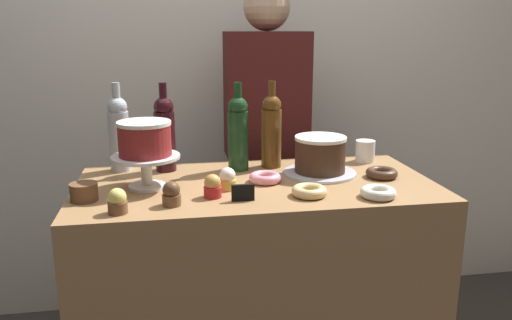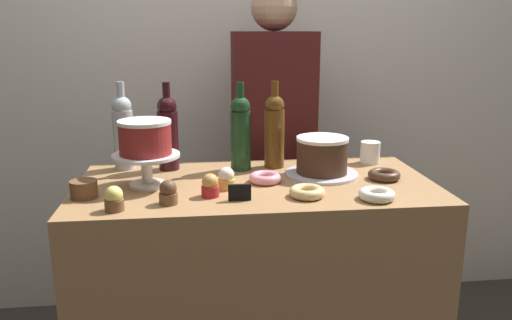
{
  "view_description": "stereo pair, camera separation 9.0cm",
  "coord_description": "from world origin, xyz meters",
  "px_view_note": "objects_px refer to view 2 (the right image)",
  "views": [
    {
      "loc": [
        -0.28,
        -1.65,
        1.41
      ],
      "look_at": [
        0.0,
        0.0,
        0.98
      ],
      "focal_mm": 35.84,
      "sensor_mm": 36.0,
      "label": 1
    },
    {
      "loc": [
        -0.19,
        -1.66,
        1.41
      ],
      "look_at": [
        0.0,
        0.0,
        0.98
      ],
      "focal_mm": 35.84,
      "sensor_mm": 36.0,
      "label": 2
    }
  ],
  "objects_px": {
    "wine_bottle_amber": "(274,130)",
    "donut_pink": "(265,178)",
    "donut_sugar": "(377,195)",
    "coffee_cup_ceramic": "(370,152)",
    "cupcake_lemon": "(114,199)",
    "wine_bottle_clear": "(123,131)",
    "wine_bottle_dark_red": "(168,131)",
    "cupcake_chocolate": "(168,193)",
    "donut_glazed": "(307,192)",
    "chocolate_round_cake": "(322,155)",
    "white_layer_cake": "(145,137)",
    "cake_stand_pedestal": "(147,164)",
    "cupcake_vanilla": "(226,179)",
    "barista_figure": "(273,158)",
    "cookie_stack": "(84,189)",
    "price_sign_chalkboard": "(240,192)",
    "wine_bottle_green": "(241,132)",
    "cupcake_caramel": "(210,186)",
    "donut_chocolate": "(384,175)"
  },
  "relations": [
    {
      "from": "barista_figure",
      "to": "wine_bottle_amber",
      "type": "bearing_deg",
      "value": -97.8
    },
    {
      "from": "wine_bottle_clear",
      "to": "barista_figure",
      "type": "distance_m",
      "value": 0.73
    },
    {
      "from": "wine_bottle_clear",
      "to": "cupcake_chocolate",
      "type": "xyz_separation_m",
      "value": [
        0.18,
        -0.43,
        -0.11
      ]
    },
    {
      "from": "wine_bottle_dark_red",
      "to": "cookie_stack",
      "type": "distance_m",
      "value": 0.41
    },
    {
      "from": "cupcake_chocolate",
      "to": "donut_chocolate",
      "type": "height_order",
      "value": "cupcake_chocolate"
    },
    {
      "from": "wine_bottle_green",
      "to": "cookie_stack",
      "type": "height_order",
      "value": "wine_bottle_green"
    },
    {
      "from": "white_layer_cake",
      "to": "cupcake_chocolate",
      "type": "height_order",
      "value": "white_layer_cake"
    },
    {
      "from": "wine_bottle_dark_red",
      "to": "barista_figure",
      "type": "distance_m",
      "value": 0.61
    },
    {
      "from": "chocolate_round_cake",
      "to": "wine_bottle_green",
      "type": "xyz_separation_m",
      "value": [
        -0.28,
        0.11,
        0.07
      ]
    },
    {
      "from": "wine_bottle_clear",
      "to": "wine_bottle_dark_red",
      "type": "distance_m",
      "value": 0.17
    },
    {
      "from": "cake_stand_pedestal",
      "to": "cupcake_vanilla",
      "type": "xyz_separation_m",
      "value": [
        0.26,
        -0.06,
        -0.04
      ]
    },
    {
      "from": "cupcake_caramel",
      "to": "cupcake_lemon",
      "type": "distance_m",
      "value": 0.3
    },
    {
      "from": "wine_bottle_clear",
      "to": "wine_bottle_green",
      "type": "bearing_deg",
      "value": -8.21
    },
    {
      "from": "white_layer_cake",
      "to": "barista_figure",
      "type": "distance_m",
      "value": 0.8
    },
    {
      "from": "cupcake_chocolate",
      "to": "donut_chocolate",
      "type": "xyz_separation_m",
      "value": [
        0.74,
        0.18,
        -0.02
      ]
    },
    {
      "from": "cake_stand_pedestal",
      "to": "donut_glazed",
      "type": "height_order",
      "value": "cake_stand_pedestal"
    },
    {
      "from": "cupcake_caramel",
      "to": "wine_bottle_dark_red",
      "type": "bearing_deg",
      "value": 112.71
    },
    {
      "from": "wine_bottle_green",
      "to": "cupcake_caramel",
      "type": "relative_size",
      "value": 4.38
    },
    {
      "from": "wine_bottle_clear",
      "to": "cupcake_lemon",
      "type": "xyz_separation_m",
      "value": [
        0.03,
        -0.47,
        -0.11
      ]
    },
    {
      "from": "donut_sugar",
      "to": "coffee_cup_ceramic",
      "type": "height_order",
      "value": "coffee_cup_ceramic"
    },
    {
      "from": "wine_bottle_amber",
      "to": "cupcake_lemon",
      "type": "relative_size",
      "value": 4.38
    },
    {
      "from": "cupcake_caramel",
      "to": "donut_chocolate",
      "type": "bearing_deg",
      "value": 11.09
    },
    {
      "from": "donut_sugar",
      "to": "cookie_stack",
      "type": "height_order",
      "value": "cookie_stack"
    },
    {
      "from": "cupcake_vanilla",
      "to": "donut_sugar",
      "type": "distance_m",
      "value": 0.48
    },
    {
      "from": "cupcake_lemon",
      "to": "coffee_cup_ceramic",
      "type": "distance_m",
      "value": 1.01
    },
    {
      "from": "cupcake_caramel",
      "to": "donut_chocolate",
      "type": "xyz_separation_m",
      "value": [
        0.61,
        0.12,
        -0.02
      ]
    },
    {
      "from": "cupcake_chocolate",
      "to": "donut_glazed",
      "type": "xyz_separation_m",
      "value": [
        0.43,
        0.02,
        -0.02
      ]
    },
    {
      "from": "chocolate_round_cake",
      "to": "wine_bottle_amber",
      "type": "height_order",
      "value": "wine_bottle_amber"
    },
    {
      "from": "cookie_stack",
      "to": "cupcake_caramel",
      "type": "bearing_deg",
      "value": -5.0
    },
    {
      "from": "cake_stand_pedestal",
      "to": "cookie_stack",
      "type": "height_order",
      "value": "cake_stand_pedestal"
    },
    {
      "from": "wine_bottle_green",
      "to": "price_sign_chalkboard",
      "type": "xyz_separation_m",
      "value": [
        -0.03,
        -0.36,
        -0.12
      ]
    },
    {
      "from": "donut_glazed",
      "to": "cookie_stack",
      "type": "bearing_deg",
      "value": 173.94
    },
    {
      "from": "wine_bottle_dark_red",
      "to": "donut_glazed",
      "type": "height_order",
      "value": "wine_bottle_dark_red"
    },
    {
      "from": "donut_glazed",
      "to": "price_sign_chalkboard",
      "type": "distance_m",
      "value": 0.21
    },
    {
      "from": "wine_bottle_clear",
      "to": "wine_bottle_amber",
      "type": "distance_m",
      "value": 0.56
    },
    {
      "from": "cupcake_chocolate",
      "to": "wine_bottle_clear",
      "type": "bearing_deg",
      "value": 113.09
    },
    {
      "from": "cupcake_chocolate",
      "to": "wine_bottle_dark_red",
      "type": "bearing_deg",
      "value": 92.37
    },
    {
      "from": "wine_bottle_green",
      "to": "barista_figure",
      "type": "height_order",
      "value": "barista_figure"
    },
    {
      "from": "wine_bottle_amber",
      "to": "cupcake_lemon",
      "type": "xyz_separation_m",
      "value": [
        -0.53,
        -0.43,
        -0.11
      ]
    },
    {
      "from": "cupcake_chocolate",
      "to": "price_sign_chalkboard",
      "type": "xyz_separation_m",
      "value": [
        0.22,
        0.01,
        -0.01
      ]
    },
    {
      "from": "donut_sugar",
      "to": "donut_glazed",
      "type": "bearing_deg",
      "value": 166.42
    },
    {
      "from": "wine_bottle_green",
      "to": "cupcake_vanilla",
      "type": "height_order",
      "value": "wine_bottle_green"
    },
    {
      "from": "white_layer_cake",
      "to": "chocolate_round_cake",
      "type": "relative_size",
      "value": 0.94
    },
    {
      "from": "cupcake_chocolate",
      "to": "barista_figure",
      "type": "bearing_deg",
      "value": 60.49
    },
    {
      "from": "wine_bottle_clear",
      "to": "cupcake_caramel",
      "type": "height_order",
      "value": "wine_bottle_clear"
    },
    {
      "from": "cupcake_vanilla",
      "to": "cupcake_chocolate",
      "type": "height_order",
      "value": "same"
    },
    {
      "from": "chocolate_round_cake",
      "to": "white_layer_cake",
      "type": "bearing_deg",
      "value": -174.28
    },
    {
      "from": "wine_bottle_amber",
      "to": "cupcake_caramel",
      "type": "distance_m",
      "value": 0.43
    },
    {
      "from": "wine_bottle_clear",
      "to": "barista_figure",
      "type": "height_order",
      "value": "barista_figure"
    },
    {
      "from": "wine_bottle_amber",
      "to": "donut_pink",
      "type": "xyz_separation_m",
      "value": [
        -0.06,
        -0.2,
        -0.13
      ]
    }
  ]
}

